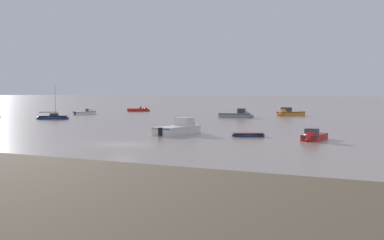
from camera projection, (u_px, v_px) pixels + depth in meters
name	position (u px, v px, depth m)	size (l,w,h in m)	color
ground_plane	(123.00, 144.00, 43.21)	(800.00, 800.00, 0.00)	gray
rowboat_moored_0	(248.00, 135.00, 50.74)	(3.54, 2.49, 0.53)	navy
motorboat_moored_0	(87.00, 113.00, 98.90)	(2.92, 5.29, 1.72)	white
motorboat_moored_1	(240.00, 115.00, 86.85)	(6.41, 3.41, 2.32)	gray
motorboat_moored_3	(312.00, 138.00, 46.72)	(1.74, 4.43, 1.65)	red
sailboat_moored_0	(53.00, 118.00, 81.83)	(5.37, 4.22, 5.95)	navy
motorboat_moored_4	(182.00, 130.00, 54.59)	(3.12, 6.86, 2.52)	white
motorboat_moored_5	(287.00, 114.00, 93.02)	(4.73, 6.35, 2.31)	orange
motorboat_moored_6	(141.00, 110.00, 113.07)	(5.09, 4.58, 1.75)	red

